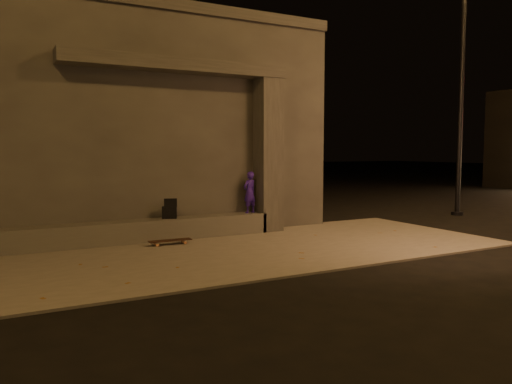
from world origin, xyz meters
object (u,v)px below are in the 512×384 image
backpack (169,211)px  column (268,156)px  skateboarder (250,192)px  skateboard (170,241)px

backpack → column: bearing=21.1°
skateboarder → backpack: size_ratio=2.22×
column → skateboarder: column is taller
skateboarder → skateboard: skateboarder is taller
column → backpack: size_ratio=8.18×
column → backpack: bearing=180.0°
skateboarder → skateboard: (-2.18, -0.65, -0.86)m
column → skateboard: 3.25m
backpack → skateboard: 0.86m
skateboarder → backpack: 2.00m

